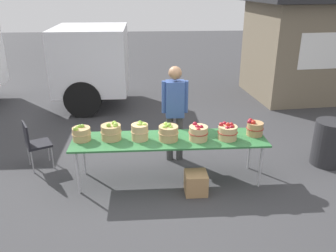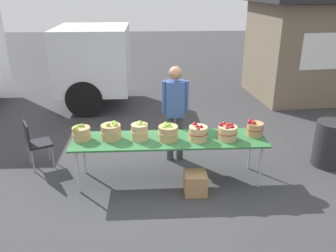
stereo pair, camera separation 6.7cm
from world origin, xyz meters
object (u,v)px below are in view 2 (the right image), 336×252
apple_basket_green_2 (140,131)px  folding_chair (35,141)px  apple_basket_green_1 (111,131)px  apple_basket_red_2 (255,128)px  vendor_adult (175,107)px  produce_crate (195,183)px  market_table (169,141)px  apple_basket_green_3 (168,132)px  apple_basket_green_0 (81,133)px  apple_basket_red_0 (198,133)px  apple_basket_red_1 (227,132)px  trash_barrel (330,144)px

apple_basket_green_2 → folding_chair: apple_basket_green_2 is taller
apple_basket_green_1 → apple_basket_red_2: 2.31m
apple_basket_green_1 → folding_chair: bearing=159.2°
vendor_adult → produce_crate: vendor_adult is taller
market_table → apple_basket_red_2: size_ratio=11.01×
apple_basket_green_3 → apple_basket_green_1: bearing=174.2°
market_table → apple_basket_green_2: apple_basket_green_2 is taller
apple_basket_green_2 → apple_basket_red_2: (1.86, 0.05, -0.02)m
market_table → folding_chair: folding_chair is taller
apple_basket_green_0 → apple_basket_red_2: (2.78, 0.01, 0.01)m
market_table → apple_basket_red_2: (1.40, 0.06, 0.16)m
apple_basket_green_0 → apple_basket_green_1: apple_basket_green_1 is taller
apple_basket_red_2 → apple_basket_green_1: bearing=-179.8°
apple_basket_green_3 → apple_basket_red_2: apple_basket_green_3 is taller
apple_basket_green_2 → apple_basket_red_0: bearing=-4.7°
apple_basket_red_0 → produce_crate: (-0.07, -0.35, -0.70)m
apple_basket_red_0 → folding_chair: (-2.77, 0.65, -0.36)m
apple_basket_green_2 → apple_basket_green_3: size_ratio=0.95×
apple_basket_green_0 → folding_chair: 1.13m
apple_basket_green_1 → apple_basket_red_1: bearing=-3.6°
apple_basket_green_0 → apple_basket_green_3: (1.37, -0.09, 0.02)m
apple_basket_red_2 → folding_chair: (-3.72, 0.52, -0.36)m
apple_basket_green_0 → apple_basket_green_2: 0.92m
trash_barrel → produce_crate: size_ratio=2.38×
apple_basket_green_1 → produce_crate: 1.56m
apple_basket_green_3 → trash_barrel: (2.92, 0.42, -0.47)m
folding_chair → vendor_adult: bearing=-112.7°
apple_basket_red_0 → produce_crate: 0.79m
produce_crate → apple_basket_green_0: bearing=165.3°
apple_basket_red_2 → produce_crate: bearing=-154.7°
apple_basket_red_0 → produce_crate: size_ratio=0.91×
apple_basket_red_2 → apple_basket_red_0: bearing=-172.2°
apple_basket_red_1 → vendor_adult: 1.13m
market_table → apple_basket_red_2: apple_basket_red_2 is taller
apple_basket_green_2 → folding_chair: 1.98m
apple_basket_green_0 → vendor_adult: 1.70m
apple_basket_red_0 → vendor_adult: size_ratio=0.18×
apple_basket_green_1 → apple_basket_red_1: apple_basket_green_1 is taller
apple_basket_red_1 → trash_barrel: apple_basket_red_1 is taller
folding_chair → apple_basket_red_0: bearing=-129.5°
apple_basket_red_1 → apple_basket_red_2: apple_basket_red_2 is taller
apple_basket_red_2 → trash_barrel: (1.50, 0.32, -0.46)m
produce_crate → apple_basket_green_3: bearing=136.8°
apple_basket_green_0 → trash_barrel: size_ratio=0.37×
apple_basket_green_0 → folding_chair: (-0.93, 0.54, -0.35)m
apple_basket_green_3 → apple_basket_red_2: size_ratio=1.16×
apple_basket_green_0 → produce_crate: size_ratio=0.88×
folding_chair → trash_barrel: (5.22, -0.20, -0.10)m
apple_basket_red_1 → apple_basket_red_2: 0.49m
apple_basket_green_2 → apple_basket_red_2: apple_basket_green_2 is taller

